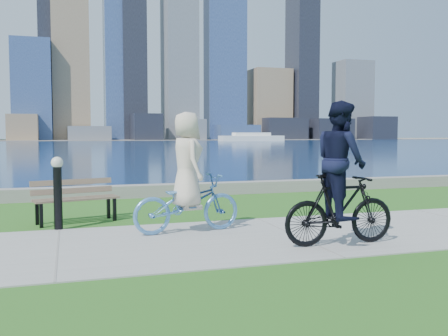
% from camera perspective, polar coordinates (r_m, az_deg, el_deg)
% --- Properties ---
extents(ground, '(320.00, 320.00, 0.00)m').
position_cam_1_polar(ground, '(9.08, 7.87, -7.65)').
color(ground, '#225716').
rests_on(ground, ground).
extents(concrete_path, '(80.00, 3.50, 0.02)m').
position_cam_1_polar(concrete_path, '(9.08, 7.87, -7.59)').
color(concrete_path, gray).
rests_on(concrete_path, ground).
extents(seawall, '(90.00, 0.50, 0.35)m').
position_cam_1_polar(seawall, '(14.83, -2.41, -2.40)').
color(seawall, slate).
rests_on(seawall, ground).
extents(bay_water, '(320.00, 131.00, 0.01)m').
position_cam_1_polar(bay_water, '(80.15, -14.70, 2.56)').
color(bay_water, '#0C2651').
rests_on(bay_water, ground).
extents(far_shore, '(320.00, 30.00, 0.12)m').
position_cam_1_polar(far_shore, '(138.10, -15.86, 3.11)').
color(far_shore, slate).
rests_on(far_shore, ground).
extents(city_skyline, '(176.11, 21.92, 76.00)m').
position_cam_1_polar(city_skyline, '(138.57, -16.85, 12.47)').
color(city_skyline, black).
rests_on(city_skyline, ground).
extents(ferry_far, '(14.66, 4.19, 1.99)m').
position_cam_1_polar(ferry_far, '(114.42, 3.14, 3.49)').
color(ferry_far, white).
rests_on(ferry_far, ground).
extents(park_bench, '(1.78, 0.99, 0.87)m').
position_cam_1_polar(park_bench, '(10.70, -16.66, -3.13)').
color(park_bench, black).
rests_on(park_bench, ground).
extents(bollard_lamp, '(0.22, 0.22, 1.39)m').
position_cam_1_polar(bollard_lamp, '(9.87, -18.48, -2.21)').
color(bollard_lamp, black).
rests_on(bollard_lamp, ground).
extents(cyclist_woman, '(0.94, 2.09, 2.19)m').
position_cam_1_polar(cyclist_woman, '(9.11, -4.26, -2.27)').
color(cyclist_woman, '#5691D1').
rests_on(cyclist_woman, ground).
extents(cyclist_man, '(0.72, 1.93, 2.32)m').
position_cam_1_polar(cyclist_man, '(8.25, 13.14, -1.91)').
color(cyclist_man, black).
rests_on(cyclist_man, ground).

